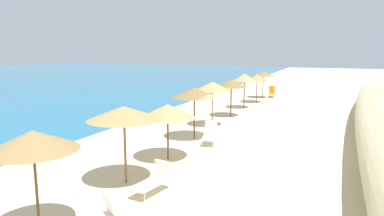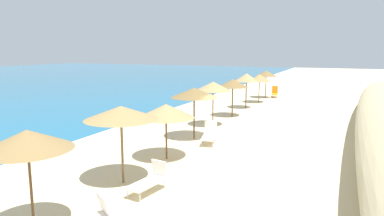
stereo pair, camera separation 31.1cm
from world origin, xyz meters
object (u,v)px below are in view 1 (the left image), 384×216
Objects in this scene: beach_umbrella_7 at (231,83)px; beach_umbrella_10 at (263,73)px; beach_umbrella_4 at (168,111)px; beach_umbrella_6 at (212,86)px; lounge_chair_2 at (154,180)px; beach_umbrella_3 at (124,113)px; beach_umbrella_2 at (33,141)px; lounge_chair_4 at (272,93)px; beach_umbrella_9 at (257,78)px; lounge_chair_1 at (210,134)px; beach_umbrella_5 at (194,93)px; beach_umbrella_8 at (244,77)px.

beach_umbrella_7 is 0.99× the size of beach_umbrella_10.
beach_umbrella_6 is (7.12, 0.50, 0.37)m from beach_umbrella_4.
beach_umbrella_10 is 1.67× the size of lounge_chair_2.
beach_umbrella_7 is at bearing 0.77° from beach_umbrella_3.
beach_umbrella_2 reaches higher than beach_umbrella_4.
beach_umbrella_6 is 15.49m from lounge_chair_4.
beach_umbrella_10 reaches higher than lounge_chair_4.
beach_umbrella_10 is 24.94m from lounge_chair_2.
beach_umbrella_9 is 0.95× the size of beach_umbrella_10.
lounge_chair_1 is (-14.74, -0.89, -1.80)m from beach_umbrella_9.
beach_umbrella_3 is 24.47m from beach_umbrella_10.
beach_umbrella_10 is at bearing -0.22° from beach_umbrella_5.
beach_umbrella_5 is 1.02× the size of beach_umbrella_10.
beach_umbrella_6 is at bearing 1.95° from beach_umbrella_3.
beach_umbrella_8 is at bearing 0.36° from beach_umbrella_5.
beach_umbrella_9 is at bearing -1.92° from beach_umbrella_6.
beach_umbrella_6 is at bearing 177.36° from beach_umbrella_7.
beach_umbrella_4 is at bearing -61.73° from lounge_chair_2.
lounge_chair_1 is at bearing -176.81° from beach_umbrella_10.
lounge_chair_4 reaches higher than lounge_chair_2.
lounge_chair_1 is 1.17× the size of lounge_chair_4.
beach_umbrella_7 is (13.73, 0.18, -0.16)m from beach_umbrella_3.
lounge_chair_2 is at bearing 82.69° from lounge_chair_4.
beach_umbrella_6 reaches higher than beach_umbrella_7.
lounge_chair_4 is (29.44, -0.67, -2.08)m from beach_umbrella_2.
beach_umbrella_9 is at bearing -100.51° from lounge_chair_1.
beach_umbrella_8 is 11.49m from lounge_chair_1.
beach_umbrella_6 is at bearing 3.99° from beach_umbrella_4.
beach_umbrella_5 is 0.97× the size of beach_umbrella_8.
beach_umbrella_8 is 6.87m from beach_umbrella_10.
beach_umbrella_2 is at bearing 79.75° from lounge_chair_4.
beach_umbrella_4 is 14.54m from beach_umbrella_8.
beach_umbrella_7 is (3.53, -0.16, -0.11)m from beach_umbrella_6.
beach_umbrella_8 reaches higher than beach_umbrella_7.
beach_umbrella_5 is at bearing 1.38° from beach_umbrella_3.
beach_umbrella_5 is 2.36m from lounge_chair_1.
beach_umbrella_5 is at bearing 78.68° from lounge_chair_4.
beach_umbrella_2 is 1.63× the size of lounge_chair_1.
beach_umbrella_7 is at bearing -179.28° from beach_umbrella_8.
beach_umbrella_6 is (3.36, 0.18, 0.01)m from beach_umbrella_5.
beach_umbrella_9 is at bearing -0.05° from beach_umbrella_3.
beach_umbrella_7 is 11.98m from lounge_chair_4.
beach_umbrella_4 is 1.69× the size of lounge_chair_4.
beach_umbrella_7 is 1.66× the size of lounge_chair_2.
beach_umbrella_8 is (10.77, 0.07, 0.02)m from beach_umbrella_5.
beach_umbrella_2 is at bearing -179.94° from beach_umbrella_10.
beach_umbrella_7 is 14.30m from lounge_chair_2.
beach_umbrella_4 is 21.40m from beach_umbrella_10.
beach_umbrella_4 is at bearing -176.01° from beach_umbrella_6.
beach_umbrella_6 is at bearing 179.12° from beach_umbrella_8.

